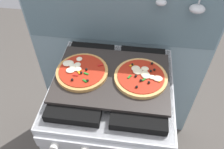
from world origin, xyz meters
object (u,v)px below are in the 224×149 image
Objects in this scene: pizza_right at (141,77)px; pizza_left at (81,71)px; stove at (112,128)px; baking_tray at (112,77)px.

pizza_left is at bearing -179.49° from pizza_right.
stove is 0.46m from baking_tray.
pizza_left is (-0.15, 0.00, 0.48)m from stove.
stove is 0.50m from pizza_left.
baking_tray is at bearing -179.26° from pizza_right.
pizza_left and pizza_right have the same top height.
pizza_left reaches higher than baking_tray.
pizza_right is (0.28, 0.00, 0.00)m from pizza_left.
pizza_right reaches higher than baking_tray.
pizza_right is at bearing 1.42° from stove.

